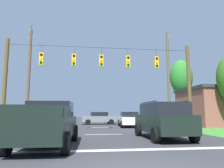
# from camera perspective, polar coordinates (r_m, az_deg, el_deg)

# --- Properties ---
(stop_bar_stripe) EXTENTS (12.38, 0.45, 0.01)m
(stop_bar_stripe) POSITION_cam_1_polar(r_m,az_deg,el_deg) (8.59, 1.47, -17.44)
(stop_bar_stripe) COLOR white
(stop_bar_stripe) RESTS_ON ground
(lane_dash_0) EXTENTS (2.50, 0.15, 0.01)m
(lane_dash_0) POSITION_cam_1_polar(r_m,az_deg,el_deg) (14.50, -2.21, -13.46)
(lane_dash_0) COLOR white
(lane_dash_0) RESTS_ON ground
(lane_dash_1) EXTENTS (2.50, 0.15, 0.01)m
(lane_dash_1) POSITION_cam_1_polar(r_m,az_deg,el_deg) (21.00, -3.81, -11.67)
(lane_dash_1) COLOR white
(lane_dash_1) RESTS_ON ground
(lane_dash_2) EXTENTS (2.50, 0.15, 0.01)m
(lane_dash_2) POSITION_cam_1_polar(r_m,az_deg,el_deg) (29.35, -4.81, -10.53)
(lane_dash_2) COLOR white
(lane_dash_2) RESTS_ON ground
(lane_dash_3) EXTENTS (2.50, 0.15, 0.01)m
(lane_dash_3) POSITION_cam_1_polar(r_m,az_deg,el_deg) (34.44, -5.18, -10.11)
(lane_dash_3) COLOR white
(lane_dash_3) RESTS_ON ground
(lane_dash_4) EXTENTS (2.50, 0.15, 0.01)m
(lane_dash_4) POSITION_cam_1_polar(r_m,az_deg,el_deg) (42.30, -5.58, -9.65)
(lane_dash_4) COLOR white
(lane_dash_4) RESTS_ON ground
(overhead_signal_span) EXTENTS (14.78, 0.31, 7.05)m
(overhead_signal_span) POSITION_cam_1_polar(r_m,az_deg,el_deg) (16.59, -2.79, 1.17)
(overhead_signal_span) COLOR brown
(overhead_signal_span) RESTS_ON ground
(pickup_truck) EXTENTS (2.44, 5.47, 1.95)m
(pickup_truck) POSITION_cam_1_polar(r_m,az_deg,el_deg) (9.72, -16.83, -10.26)
(pickup_truck) COLOR black
(pickup_truck) RESTS_ON ground
(suv_black) EXTENTS (2.23, 4.81, 2.05)m
(suv_black) POSITION_cam_1_polar(r_m,az_deg,el_deg) (12.31, 13.47, -9.34)
(suv_black) COLOR black
(suv_black) RESTS_ON ground
(distant_car_crossing_white) EXTENTS (2.28, 4.43, 1.52)m
(distant_car_crossing_white) POSITION_cam_1_polar(r_m,az_deg,el_deg) (21.89, 4.61, -9.44)
(distant_car_crossing_white) COLOR silver
(distant_car_crossing_white) RESTS_ON ground
(distant_car_oncoming) EXTENTS (2.33, 4.45, 1.52)m
(distant_car_oncoming) POSITION_cam_1_polar(r_m,az_deg,el_deg) (27.71, 11.47, -8.95)
(distant_car_oncoming) COLOR silver
(distant_car_oncoming) RESTS_ON ground
(distant_car_far_parked) EXTENTS (4.37, 2.16, 1.52)m
(distant_car_far_parked) POSITION_cam_1_polar(r_m,az_deg,el_deg) (26.75, -3.53, -9.13)
(distant_car_far_parked) COLOR slate
(distant_car_far_parked) RESTS_ON ground
(utility_pole_mid_right) EXTENTS (0.30, 1.57, 11.03)m
(utility_pole_mid_right) POSITION_cam_1_polar(r_m,az_deg,el_deg) (25.30, 15.02, 1.49)
(utility_pole_mid_right) COLOR brown
(utility_pole_mid_right) RESTS_ON ground
(utility_pole_near_left) EXTENTS (0.31, 1.93, 11.38)m
(utility_pole_near_left) POSITION_cam_1_polar(r_m,az_deg,el_deg) (25.03, -21.57, 2.43)
(utility_pole_near_left) COLOR brown
(utility_pole_near_left) RESTS_ON ground
(tree_roadside_far_right) EXTENTS (3.05, 3.05, 8.76)m
(tree_roadside_far_right) POSITION_cam_1_polar(r_m,az_deg,el_deg) (30.84, 18.21, 1.71)
(tree_roadside_far_right) COLOR brown
(tree_roadside_far_right) RESTS_ON ground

